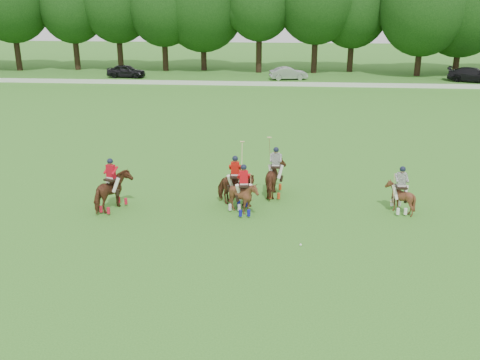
# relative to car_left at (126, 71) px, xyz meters

# --- Properties ---
(ground) EXTENTS (180.00, 180.00, 0.00)m
(ground) POSITION_rel_car_left_xyz_m (14.89, -42.50, -0.73)
(ground) COLOR #306F1F
(ground) RESTS_ON ground
(tree_line) EXTENTS (117.98, 14.32, 14.75)m
(tree_line) POSITION_rel_car_left_xyz_m (15.15, 5.55, 7.49)
(tree_line) COLOR black
(tree_line) RESTS_ON ground
(boundary_rail) EXTENTS (120.00, 0.10, 0.44)m
(boundary_rail) POSITION_rel_car_left_xyz_m (14.89, -4.50, -0.51)
(boundary_rail) COLOR white
(boundary_rail) RESTS_ON ground
(car_left) EXTENTS (4.41, 1.99, 1.47)m
(car_left) POSITION_rel_car_left_xyz_m (0.00, 0.00, 0.00)
(car_left) COLOR black
(car_left) RESTS_ON ground
(car_mid) EXTENTS (4.36, 2.29, 1.37)m
(car_mid) POSITION_rel_car_left_xyz_m (18.45, 0.00, -0.05)
(car_mid) COLOR #ABABB1
(car_mid) RESTS_ON ground
(car_right) EXTENTS (5.73, 3.96, 1.54)m
(car_right) POSITION_rel_car_left_xyz_m (38.39, 0.00, 0.04)
(car_right) COLOR black
(car_right) RESTS_ON ground
(polo_red_a) EXTENTS (1.55, 2.18, 2.38)m
(polo_red_a) POSITION_rel_car_left_xyz_m (10.72, -38.78, 0.13)
(polo_red_a) COLOR #462312
(polo_red_a) RESTS_ON ground
(polo_red_b) EXTENTS (1.75, 1.53, 2.93)m
(polo_red_b) POSITION_rel_car_left_xyz_m (16.07, -37.96, 0.13)
(polo_red_b) COLOR #462312
(polo_red_b) RESTS_ON ground
(polo_red_c) EXTENTS (1.41, 1.54, 2.22)m
(polo_red_c) POSITION_rel_car_left_xyz_m (16.51, -38.65, 0.06)
(polo_red_c) COLOR #462312
(polo_red_c) RESTS_ON ground
(polo_stripe_a) EXTENTS (1.25, 2.03, 2.92)m
(polo_stripe_a) POSITION_rel_car_left_xyz_m (17.83, -36.39, 0.14)
(polo_stripe_a) COLOR #462312
(polo_stripe_a) RESTS_ON ground
(polo_stripe_b) EXTENTS (1.18, 1.31, 2.09)m
(polo_stripe_b) POSITION_rel_car_left_xyz_m (23.30, -37.94, -0.00)
(polo_stripe_b) COLOR #462312
(polo_stripe_b) RESTS_ON ground
(polo_ball) EXTENTS (0.09, 0.09, 0.09)m
(polo_ball) POSITION_rel_car_left_xyz_m (18.93, -41.70, -0.69)
(polo_ball) COLOR white
(polo_ball) RESTS_ON ground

